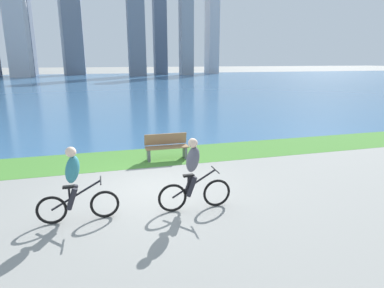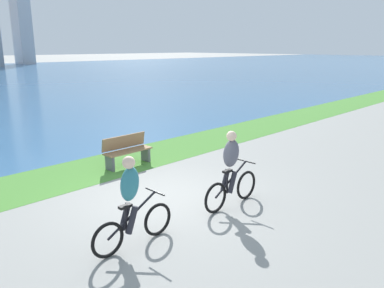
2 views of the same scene
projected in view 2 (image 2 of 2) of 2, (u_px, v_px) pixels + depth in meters
The scene contains 5 objects.
ground_plane at pixel (162, 198), 8.88m from camera, with size 300.00×300.00×0.00m, color gray.
grass_strip_bayside at pixel (92, 169), 10.97m from camera, with size 120.00×2.37×0.01m, color #478433.
cyclist_lead at pixel (231, 170), 8.26m from camera, with size 1.76×0.52×1.72m.
cyclist_trailing at pixel (131, 203), 6.56m from camera, with size 1.73×0.52×1.67m.
bench_near_path at pixel (127, 151), 11.27m from camera, with size 1.50×0.47×0.90m.
Camera 2 is at (-5.42, -6.30, 3.46)m, focal length 35.51 mm.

